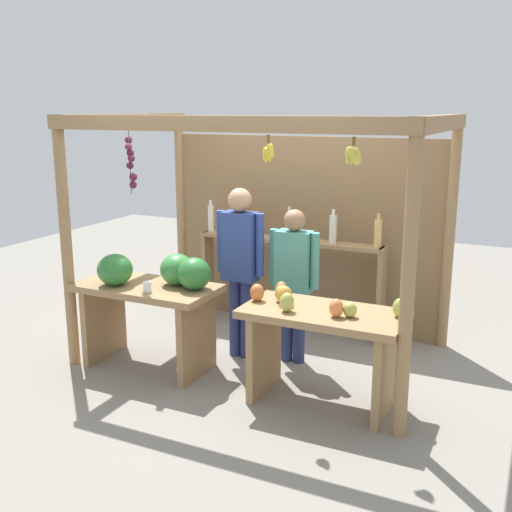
{
  "coord_description": "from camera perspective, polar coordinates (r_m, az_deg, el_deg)",
  "views": [
    {
      "loc": [
        2.3,
        -5.02,
        2.31
      ],
      "look_at": [
        0.0,
        -0.19,
        1.02
      ],
      "focal_mm": 42.83,
      "sensor_mm": 36.0,
      "label": 1
    }
  ],
  "objects": [
    {
      "name": "bottle_shelf_unit",
      "position": [
        6.37,
        3.17,
        -0.18
      ],
      "size": [
        2.02,
        0.22,
        1.35
      ],
      "color": "#99754C",
      "rests_on": "ground"
    },
    {
      "name": "vendor_man",
      "position": [
        5.65,
        -1.48,
        -0.16
      ],
      "size": [
        0.48,
        0.22,
        1.62
      ],
      "rotation": [
        0.0,
        0.0,
        -0.02
      ],
      "color": "navy",
      "rests_on": "ground"
    },
    {
      "name": "fruit_counter_left",
      "position": [
        5.53,
        -9.6,
        -3.37
      ],
      "size": [
        1.27,
        0.66,
        1.07
      ],
      "color": "#99754C",
      "rests_on": "ground"
    },
    {
      "name": "market_stall",
      "position": [
        6.0,
        2.57,
        4.12
      ],
      "size": [
        3.15,
        2.01,
        2.26
      ],
      "color": "#99754C",
      "rests_on": "ground"
    },
    {
      "name": "vendor_woman",
      "position": [
        5.56,
        3.55,
        -1.65
      ],
      "size": [
        0.48,
        0.2,
        1.44
      ],
      "rotation": [
        0.0,
        0.0,
        -0.14
      ],
      "color": "navy",
      "rests_on": "ground"
    },
    {
      "name": "fruit_counter_right",
      "position": [
        4.87,
        6.07,
        -7.19
      ],
      "size": [
        1.27,
        0.64,
        0.94
      ],
      "color": "#99754C",
      "rests_on": "ground"
    },
    {
      "name": "ground_plane",
      "position": [
        5.99,
        0.79,
        -9.13
      ],
      "size": [
        12.0,
        12.0,
        0.0
      ],
      "primitive_type": "plane",
      "color": "gray",
      "rests_on": "ground"
    }
  ]
}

